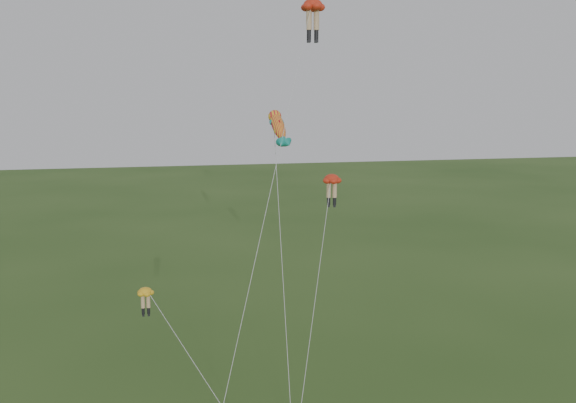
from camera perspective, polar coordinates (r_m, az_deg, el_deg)
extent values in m
ellipsoid|color=red|center=(45.46, 2.22, 17.06)|extent=(1.78, 1.78, 0.85)
cylinder|color=tan|center=(45.27, 1.88, 15.82)|extent=(0.38, 0.38, 1.30)
cylinder|color=black|center=(45.16, 1.87, 14.59)|extent=(0.30, 0.30, 0.65)
cube|color=black|center=(45.12, 1.87, 14.06)|extent=(0.23, 0.39, 0.19)
cylinder|color=tan|center=(45.39, 2.54, 15.80)|extent=(0.38, 0.38, 1.30)
cylinder|color=black|center=(45.28, 2.53, 14.57)|extent=(0.30, 0.30, 0.65)
cube|color=black|center=(45.24, 2.53, 14.04)|extent=(0.23, 0.39, 0.19)
cylinder|color=silver|center=(38.26, -1.60, 0.84)|extent=(8.73, 12.52, 24.50)
ellipsoid|color=red|center=(41.21, 3.91, 2.03)|extent=(1.59, 1.59, 0.63)
cylinder|color=tan|center=(41.31, 3.64, 1.01)|extent=(0.28, 0.28, 0.96)
cylinder|color=black|center=(41.41, 3.63, 0.03)|extent=(0.22, 0.22, 0.48)
cube|color=black|center=(41.46, 3.62, -0.39)|extent=(0.24, 0.31, 0.14)
cylinder|color=tan|center=(41.30, 4.17, 1.01)|extent=(0.28, 0.28, 0.96)
cylinder|color=black|center=(41.41, 4.16, 0.02)|extent=(0.22, 0.22, 0.48)
cube|color=black|center=(41.46, 4.15, -0.40)|extent=(0.24, 0.31, 0.14)
cylinder|color=silver|center=(37.65, 2.49, -8.26)|extent=(4.67, 8.95, 13.02)
ellipsoid|color=yellow|center=(36.86, -12.57, -7.81)|extent=(0.97, 0.97, 0.48)
cylinder|color=tan|center=(37.02, -12.77, -8.67)|extent=(0.21, 0.21, 0.74)
cylinder|color=black|center=(37.19, -12.75, -9.48)|extent=(0.17, 0.17, 0.37)
cube|color=black|center=(37.27, -12.73, -9.83)|extent=(0.12, 0.22, 0.11)
cylinder|color=tan|center=(37.02, -12.31, -8.65)|extent=(0.21, 0.21, 0.74)
cylinder|color=black|center=(37.19, -12.29, -9.46)|extent=(0.17, 0.17, 0.37)
cube|color=black|center=(37.27, -12.27, -9.81)|extent=(0.12, 0.22, 0.11)
cylinder|color=silver|center=(35.23, -8.07, -14.45)|extent=(5.03, 6.24, 7.39)
ellipsoid|color=yellow|center=(41.17, -0.90, 6.81)|extent=(1.04, 2.90, 2.41)
sphere|color=yellow|center=(41.17, -0.90, 6.81)|extent=(0.96, 1.30, 1.26)
cone|color=#15887F|center=(41.17, -0.90, 6.81)|extent=(0.76, 1.19, 1.22)
cone|color=#15887F|center=(41.17, -0.90, 6.81)|extent=(0.76, 1.19, 1.22)
cone|color=#15887F|center=(41.17, -0.90, 6.81)|extent=(0.43, 0.67, 0.68)
cone|color=#15887F|center=(41.17, -0.90, 6.81)|extent=(0.43, 0.67, 0.68)
cone|color=red|center=(41.17, -0.90, 6.81)|extent=(0.47, 0.67, 0.66)
cylinder|color=silver|center=(37.50, -0.31, -5.86)|extent=(1.49, 9.70, 16.12)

